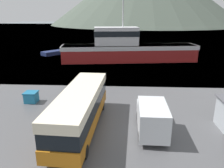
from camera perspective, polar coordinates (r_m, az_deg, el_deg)
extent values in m
plane|color=slate|center=(145.97, 2.87, 14.46)|extent=(240.00, 240.00, 0.00)
cube|color=#B26614|center=(17.31, -8.11, -8.67)|extent=(3.06, 10.58, 0.94)
cube|color=black|center=(16.89, -8.26, -5.63)|extent=(3.00, 10.36, 1.07)
cube|color=beige|center=(16.56, -8.39, -2.87)|extent=(3.06, 10.58, 0.67)
cube|color=black|center=(21.74, -4.91, -0.61)|extent=(2.23, 0.17, 1.44)
cylinder|color=black|center=(20.98, -8.64, -5.20)|extent=(0.35, 0.91, 0.90)
cylinder|color=black|center=(20.55, -2.58, -5.51)|extent=(0.35, 0.91, 0.90)
cylinder|color=black|center=(14.86, -15.90, -16.15)|extent=(0.35, 0.91, 0.90)
cylinder|color=black|center=(14.25, -7.14, -17.18)|extent=(0.35, 0.91, 0.90)
cube|color=silver|center=(16.28, 10.55, -8.84)|extent=(2.12, 3.85, 2.03)
cube|color=silver|center=(18.91, 9.66, -6.39)|extent=(2.07, 1.68, 1.12)
cube|color=black|center=(17.83, 10.02, -4.76)|extent=(1.73, 0.10, 0.71)
cylinder|color=black|center=(18.89, 6.85, -8.17)|extent=(0.24, 0.70, 0.70)
cylinder|color=black|center=(19.06, 12.37, -8.22)|extent=(0.24, 0.70, 0.70)
cylinder|color=black|center=(15.93, 7.31, -13.48)|extent=(0.24, 0.70, 0.70)
cylinder|color=black|center=(16.14, 13.95, -13.46)|extent=(0.24, 0.70, 0.70)
cube|color=maroon|center=(41.93, 4.51, 8.08)|extent=(25.32, 7.85, 3.03)
cube|color=silver|center=(41.75, 4.54, 9.62)|extent=(25.58, 7.93, 0.76)
cube|color=silver|center=(41.21, 1.10, 12.38)|extent=(8.33, 4.29, 3.27)
cube|color=black|center=(41.16, 1.11, 13.06)|extent=(8.50, 4.40, 0.98)
cylinder|color=#B2B2B7|center=(41.16, 2.90, 19.30)|extent=(0.20, 0.20, 6.71)
cube|color=teal|center=(23.69, -20.33, -3.33)|extent=(1.16, 1.18, 0.97)
cube|color=#1A5F86|center=(23.51, -20.47, -2.10)|extent=(1.27, 1.30, 0.11)
cube|color=#19234C|center=(50.33, -14.86, 7.92)|extent=(5.17, 5.56, 0.84)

